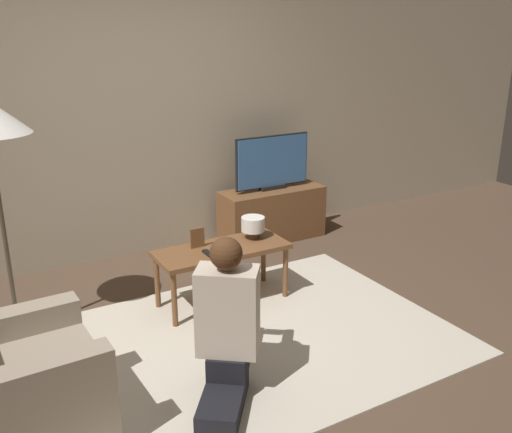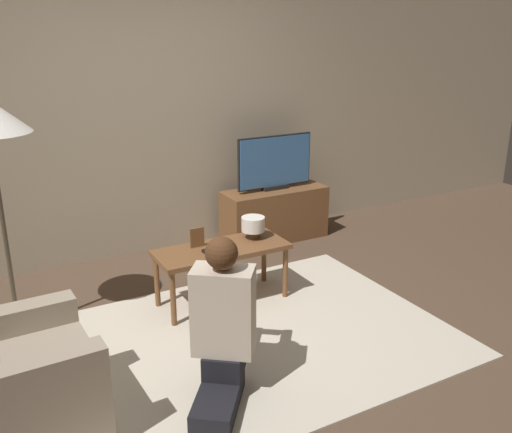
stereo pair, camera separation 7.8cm
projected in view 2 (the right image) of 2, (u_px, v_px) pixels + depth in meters
The scene contains 10 objects.
ground_plane at pixel (236, 345), 3.79m from camera, with size 10.00×10.00×0.00m, color brown.
wall_back at pixel (134, 111), 4.97m from camera, with size 10.00×0.06×2.60m.
rug at pixel (236, 344), 3.79m from camera, with size 2.85×1.93×0.02m.
tv_stand at pixel (274, 214), 5.58m from camera, with size 1.03×0.39×0.51m.
tv at pixel (275, 162), 5.42m from camera, with size 0.78×0.08×0.52m.
coffee_table at pixel (222, 254), 4.23m from camera, with size 0.99×0.41×0.46m.
person_kneeling at pixel (223, 321), 3.15m from camera, with size 0.70×0.81×0.94m.
picture_frame at pixel (197, 237), 4.20m from camera, with size 0.11×0.01×0.15m.
table_lamp at pixel (253, 225), 4.37m from camera, with size 0.18×0.18×0.17m.
remote at pixel (208, 253), 4.08m from camera, with size 0.04×0.15×0.02m.
Camera 2 is at (-1.49, -2.96, 2.02)m, focal length 40.00 mm.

